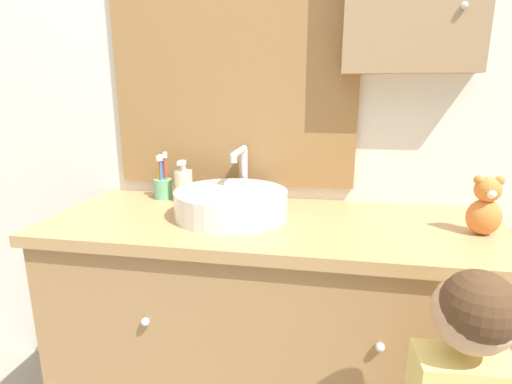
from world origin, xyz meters
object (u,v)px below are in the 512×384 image
object	(u,v)px
sink_basin	(232,202)
teddy_bear	(485,207)
toothbrush_holder	(163,187)
soap_dispenser	(184,185)

from	to	relation	value
sink_basin	teddy_bear	bearing A→B (deg)	-3.07
teddy_bear	sink_basin	bearing A→B (deg)	176.93
sink_basin	toothbrush_holder	xyz separation A→B (m)	(-0.30, 0.16, -0.00)
sink_basin	teddy_bear	xyz separation A→B (m)	(0.73, -0.04, 0.03)
soap_dispenser	teddy_bear	size ratio (longest dim) A/B	0.90
toothbrush_holder	soap_dispenser	size ratio (longest dim) A/B	1.15
sink_basin	teddy_bear	world-z (taller)	sink_basin
soap_dispenser	teddy_bear	world-z (taller)	teddy_bear
teddy_bear	toothbrush_holder	bearing A→B (deg)	168.97
sink_basin	teddy_bear	distance (m)	0.73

